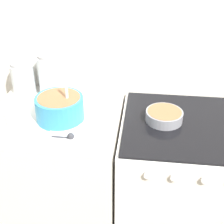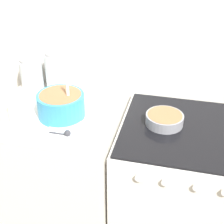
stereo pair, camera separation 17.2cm
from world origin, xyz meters
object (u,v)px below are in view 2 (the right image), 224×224
(baking_pan, at_px, (164,119))
(tin_can, at_px, (2,115))
(stove, at_px, (177,190))
(mixing_bowl, at_px, (61,104))
(storage_jar_middle, at_px, (58,75))
(storage_jar_left, at_px, (32,76))

(baking_pan, height_order, tin_can, tin_can)
(stove, distance_m, mixing_bowl, 0.88)
(baking_pan, height_order, storage_jar_middle, storage_jar_middle)
(baking_pan, bearing_deg, storage_jar_left, 165.50)
(stove, relative_size, storage_jar_middle, 3.37)
(storage_jar_left, distance_m, tin_can, 0.42)
(storage_jar_left, bearing_deg, mixing_bowl, -41.85)
(storage_jar_middle, bearing_deg, stove, -16.52)
(storage_jar_left, bearing_deg, stove, -13.60)
(stove, xyz_separation_m, storage_jar_middle, (-0.82, 0.24, 0.58))
(stove, height_order, baking_pan, baking_pan)
(mixing_bowl, distance_m, baking_pan, 0.58)
(mixing_bowl, xyz_separation_m, baking_pan, (0.58, 0.05, -0.05))
(stove, height_order, tin_can, tin_can)
(tin_can, bearing_deg, storage_jar_middle, 68.13)
(stove, xyz_separation_m, tin_can, (-0.99, -0.18, 0.51))
(mixing_bowl, relative_size, storage_jar_middle, 0.97)
(mixing_bowl, bearing_deg, storage_jar_middle, 114.24)
(storage_jar_left, xyz_separation_m, storage_jar_middle, (0.19, 0.00, 0.03))
(mixing_bowl, relative_size, baking_pan, 1.30)
(tin_can, bearing_deg, stove, 10.08)
(mixing_bowl, distance_m, tin_can, 0.33)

